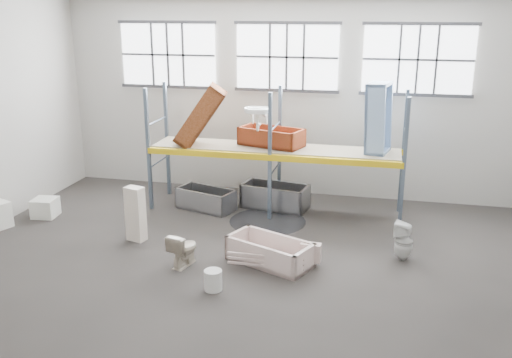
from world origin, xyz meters
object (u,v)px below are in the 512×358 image
(rust_tub_flat, at_px, (271,137))
(cistern_tall, at_px, (136,214))
(bathtub_beige, at_px, (270,251))
(blue_tub_upright, at_px, (378,118))
(steel_tub_right, at_px, (275,196))
(bucket, at_px, (213,280))
(toilet_white, at_px, (404,241))
(toilet_beige, at_px, (183,249))
(steel_tub_left, at_px, (206,199))

(rust_tub_flat, bearing_deg, cistern_tall, -132.31)
(bathtub_beige, relative_size, blue_tub_upright, 1.02)
(bathtub_beige, height_order, steel_tub_right, steel_tub_right)
(blue_tub_upright, relative_size, bucket, 4.32)
(toilet_white, xyz_separation_m, blue_tub_upright, (-0.67, 2.30, 2.00))
(bathtub_beige, xyz_separation_m, toilet_beige, (-1.61, -0.48, 0.10))
(toilet_white, height_order, rust_tub_flat, rust_tub_flat)
(steel_tub_right, height_order, rust_tub_flat, rust_tub_flat)
(toilet_beige, height_order, cistern_tall, cistern_tall)
(steel_tub_left, relative_size, rust_tub_flat, 0.93)
(toilet_beige, distance_m, cistern_tall, 1.72)
(steel_tub_left, bearing_deg, rust_tub_flat, 16.32)
(bathtub_beige, relative_size, cistern_tall, 1.39)
(toilet_white, bearing_deg, bucket, -45.58)
(bathtub_beige, height_order, blue_tub_upright, blue_tub_upright)
(cistern_tall, bearing_deg, rust_tub_flat, 62.99)
(steel_tub_left, height_order, blue_tub_upright, blue_tub_upright)
(bathtub_beige, bearing_deg, steel_tub_left, 152.58)
(toilet_white, bearing_deg, steel_tub_right, -115.61)
(steel_tub_left, bearing_deg, toilet_beige, -79.83)
(steel_tub_left, distance_m, blue_tub_upright, 4.59)
(toilet_beige, xyz_separation_m, cistern_tall, (-1.41, 0.94, 0.26))
(toilet_white, bearing_deg, bathtub_beige, -61.12)
(bathtub_beige, distance_m, blue_tub_upright, 4.17)
(steel_tub_right, bearing_deg, rust_tub_flat, -152.14)
(steel_tub_right, height_order, bucket, steel_tub_right)
(rust_tub_flat, relative_size, blue_tub_upright, 0.95)
(bathtub_beige, relative_size, rust_tub_flat, 1.08)
(bucket, bearing_deg, rust_tub_flat, 88.25)
(toilet_beige, relative_size, steel_tub_left, 0.48)
(steel_tub_left, xyz_separation_m, blue_tub_upright, (4.04, 0.40, 2.14))
(cistern_tall, bearing_deg, bucket, -22.59)
(blue_tub_upright, xyz_separation_m, bucket, (-2.63, -4.35, -2.21))
(toilet_beige, relative_size, bucket, 1.83)
(cistern_tall, xyz_separation_m, blue_tub_upright, (4.90, 2.58, 1.80))
(bathtub_beige, bearing_deg, blue_tub_upright, 81.60)
(toilet_beige, height_order, blue_tub_upright, blue_tub_upright)
(bathtub_beige, height_order, bucket, bathtub_beige)
(toilet_beige, distance_m, toilet_white, 4.33)
(toilet_white, relative_size, steel_tub_left, 0.56)
(toilet_white, height_order, steel_tub_right, toilet_white)
(steel_tub_right, xyz_separation_m, bucket, (-0.23, -4.46, -0.11))
(cistern_tall, relative_size, steel_tub_left, 0.84)
(bucket, bearing_deg, bathtub_beige, 60.01)
(steel_tub_left, bearing_deg, bucket, -70.31)
(steel_tub_right, relative_size, rust_tub_flat, 1.06)
(toilet_white, distance_m, steel_tub_left, 5.08)
(steel_tub_right, bearing_deg, steel_tub_left, -162.94)
(rust_tub_flat, bearing_deg, steel_tub_left, -163.68)
(bathtub_beige, xyz_separation_m, rust_tub_flat, (-0.62, 3.10, 1.58))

